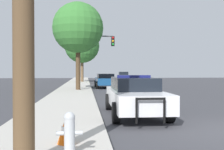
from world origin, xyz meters
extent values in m
cube|color=#BCB7AD|center=(-5.10, 0.00, 0.07)|extent=(3.00, 110.00, 0.13)
cube|color=white|center=(-2.25, 3.01, 0.67)|extent=(1.86, 5.15, 0.63)
cube|color=black|center=(-2.25, 3.27, 1.22)|extent=(1.59, 2.68, 0.48)
cylinder|color=black|center=(-1.37, 1.41, 0.35)|extent=(0.24, 0.71, 0.70)
cylinder|color=black|center=(-3.16, 1.42, 0.35)|extent=(0.24, 0.71, 0.70)
cylinder|color=black|center=(-1.35, 4.60, 0.35)|extent=(0.24, 0.71, 0.70)
cylinder|color=black|center=(-3.14, 4.61, 0.35)|extent=(0.24, 0.71, 0.70)
cylinder|color=black|center=(-1.86, 0.32, 0.57)|extent=(0.07, 0.07, 0.75)
cylinder|color=black|center=(-2.68, 0.32, 0.57)|extent=(0.07, 0.07, 0.75)
cylinder|color=black|center=(-2.27, 0.32, 0.91)|extent=(0.87, 0.08, 0.07)
cube|color=navy|center=(-2.25, 3.27, 1.50)|extent=(1.32, 0.21, 0.09)
cube|color=navy|center=(-1.33, 3.00, 0.70)|extent=(0.03, 3.70, 0.18)
cylinder|color=#B7BCC1|center=(-4.47, -2.26, 0.47)|extent=(0.21, 0.21, 0.68)
sphere|color=#B7BCC1|center=(-4.47, -2.26, 0.84)|extent=(0.22, 0.22, 0.22)
cylinder|color=#B7BCC1|center=(-4.64, -2.26, 0.54)|extent=(0.15, 0.08, 0.08)
cylinder|color=#B7BCC1|center=(-4.29, -2.26, 0.54)|extent=(0.15, 0.08, 0.08)
cylinder|color=#424247|center=(-4.76, 17.95, 2.57)|extent=(0.16, 0.16, 4.88)
cylinder|color=#424247|center=(-3.20, 17.95, 4.86)|extent=(3.13, 0.11, 0.11)
cube|color=black|center=(-1.63, 17.95, 4.41)|extent=(0.30, 0.24, 0.90)
sphere|color=red|center=(-1.63, 17.82, 4.71)|extent=(0.20, 0.20, 0.20)
sphere|color=orange|center=(-1.63, 17.82, 4.41)|extent=(0.20, 0.20, 0.20)
sphere|color=green|center=(-1.63, 17.82, 4.11)|extent=(0.20, 0.20, 0.20)
cube|color=#474C51|center=(2.00, 37.47, 0.68)|extent=(1.96, 4.29, 0.64)
cube|color=black|center=(1.99, 37.26, 1.25)|extent=(1.59, 2.27, 0.49)
cylinder|color=black|center=(1.27, 38.82, 0.36)|extent=(0.29, 0.73, 0.72)
cylinder|color=black|center=(2.91, 38.71, 0.36)|extent=(0.29, 0.73, 0.72)
cylinder|color=black|center=(1.09, 36.24, 0.36)|extent=(0.29, 0.73, 0.72)
cylinder|color=black|center=(2.73, 36.12, 0.36)|extent=(0.29, 0.73, 0.72)
cube|color=navy|center=(-2.21, 19.88, 0.67)|extent=(1.83, 4.58, 0.64)
cube|color=black|center=(-2.20, 19.65, 1.19)|extent=(1.54, 2.39, 0.41)
cylinder|color=black|center=(-3.08, 21.27, 0.35)|extent=(0.25, 0.71, 0.70)
cylinder|color=black|center=(-1.38, 21.30, 0.35)|extent=(0.25, 0.71, 0.70)
cylinder|color=black|center=(-3.03, 18.45, 0.35)|extent=(0.25, 0.71, 0.70)
cylinder|color=black|center=(-1.33, 18.48, 0.35)|extent=(0.25, 0.71, 0.70)
cylinder|color=brown|center=(-4.60, 32.11, 1.99)|extent=(0.42, 0.42, 3.73)
sphere|color=#387A33|center=(-4.60, 32.11, 5.20)|extent=(4.89, 4.89, 4.89)
cylinder|color=#4C3823|center=(-4.76, 15.78, 2.12)|extent=(0.38, 0.38, 3.98)
sphere|color=#387A33|center=(-4.76, 15.78, 5.28)|extent=(4.23, 4.23, 4.23)
cone|color=orange|center=(-4.58, -1.47, 0.44)|extent=(0.39, 0.39, 0.62)
cylinder|color=white|center=(-4.58, -1.47, 0.47)|extent=(0.22, 0.22, 0.09)
camera|label=1|loc=(-4.16, -7.68, 1.75)|focal=45.00mm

